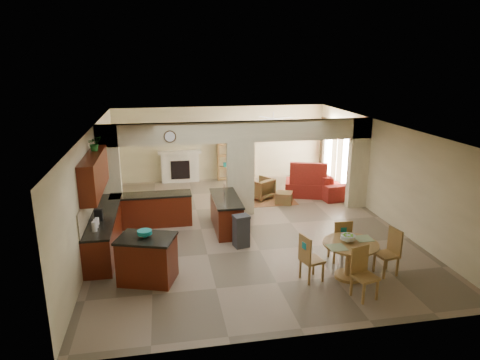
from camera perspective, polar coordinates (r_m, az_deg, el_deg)
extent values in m
plane|color=#816F59|center=(12.04, 0.91, -6.15)|extent=(10.00, 10.00, 0.00)
plane|color=white|center=(11.29, 0.98, 7.14)|extent=(10.00, 10.00, 0.00)
plane|color=beige|center=(16.39, -2.52, 4.91)|extent=(8.00, 0.00, 8.00)
plane|color=beige|center=(7.06, 9.11, -10.53)|extent=(8.00, 0.00, 8.00)
plane|color=beige|center=(11.51, -18.98, -0.71)|extent=(0.00, 10.00, 10.00)
plane|color=beige|center=(12.96, 18.56, 1.13)|extent=(0.00, 10.00, 10.00)
cube|color=beige|center=(12.43, -16.98, 0.65)|extent=(0.60, 0.25, 2.80)
cube|color=beige|center=(12.61, 0.04, 0.17)|extent=(0.80, 0.25, 2.20)
cube|color=beige|center=(13.68, 15.48, 2.14)|extent=(0.60, 0.25, 2.80)
cube|color=beige|center=(12.31, 0.04, 6.46)|extent=(8.00, 0.25, 0.60)
cube|color=#421907|center=(11.03, -17.54, -6.64)|extent=(0.60, 3.20, 0.86)
cube|color=black|center=(10.87, -17.74, -4.42)|extent=(0.62, 3.22, 0.05)
cube|color=tan|center=(10.81, -19.35, -2.91)|extent=(0.02, 3.20, 0.55)
cube|color=#421907|center=(12.22, -11.69, -4.00)|extent=(2.20, 0.60, 0.86)
cube|color=black|center=(12.07, -11.81, -1.97)|extent=(2.22, 0.62, 0.05)
cube|color=#421907|center=(10.59, -18.85, 0.82)|extent=(0.35, 2.40, 0.90)
cube|color=#421907|center=(11.69, -1.87, -4.58)|extent=(0.65, 1.80, 0.86)
cube|color=black|center=(11.54, -1.89, -2.46)|extent=(0.70, 1.85, 0.05)
cube|color=silver|center=(10.91, -1.20, -6.16)|extent=(0.58, 0.04, 0.70)
cylinder|color=#4A3218|center=(11.97, -9.33, 5.73)|extent=(0.34, 0.03, 0.34)
cube|color=brown|center=(14.21, 4.00, -2.66)|extent=(1.60, 1.30, 0.01)
cube|color=silver|center=(16.28, -7.99, 1.63)|extent=(1.40, 0.28, 1.10)
cube|color=black|center=(16.16, -7.96, 1.34)|extent=(0.70, 0.04, 0.70)
cube|color=silver|center=(16.12, -8.07, 3.68)|extent=(1.60, 0.35, 0.10)
cube|color=brown|center=(16.37, -1.19, 3.12)|extent=(1.00, 0.32, 1.80)
cube|color=white|center=(14.98, 14.22, 2.61)|extent=(0.02, 0.90, 1.90)
cube|color=white|center=(16.50, 11.81, 3.96)|extent=(0.02, 0.90, 1.90)
cube|color=white|center=(15.77, 12.92, 2.78)|extent=(0.02, 0.70, 2.10)
cube|color=#45221B|center=(14.44, 15.05, 2.05)|extent=(0.10, 0.28, 2.30)
cube|color=#45221B|center=(15.50, 13.18, 3.11)|extent=(0.10, 0.28, 2.30)
cube|color=#45221B|center=(15.95, 12.48, 3.51)|extent=(0.10, 0.28, 2.30)
cube|color=#45221B|center=(17.03, 10.93, 4.37)|extent=(0.10, 0.28, 2.30)
cylinder|color=white|center=(14.55, 4.46, 8.12)|extent=(1.00, 1.00, 0.10)
cube|color=#421907|center=(9.26, -12.24, -10.41)|extent=(1.28, 1.07, 0.94)
cube|color=black|center=(9.06, -12.42, -7.59)|extent=(1.34, 1.13, 0.05)
cylinder|color=teal|center=(9.04, -12.60, -6.99)|extent=(0.30, 0.30, 0.14)
cube|color=#313134|center=(10.65, 0.16, -6.98)|extent=(0.42, 0.37, 0.76)
cylinder|color=brown|center=(9.35, 14.54, -8.23)|extent=(1.17, 1.17, 0.04)
cylinder|color=brown|center=(9.51, 14.38, -10.32)|extent=(0.17, 0.17, 0.76)
cylinder|color=brown|center=(9.67, 14.23, -12.27)|extent=(0.59, 0.59, 0.06)
cylinder|color=#60B426|center=(9.36, 14.19, -7.50)|extent=(0.32, 0.32, 0.17)
imported|color=maroon|center=(15.31, 11.06, -0.03)|extent=(2.80, 1.35, 0.79)
cube|color=maroon|center=(14.81, 8.47, -1.05)|extent=(1.47, 1.33, 0.49)
imported|color=maroon|center=(14.28, 2.71, -1.10)|extent=(1.04, 1.05, 0.69)
cube|color=maroon|center=(13.88, 5.88, -2.37)|extent=(0.67, 0.67, 0.37)
imported|color=#165319|center=(10.89, -18.83, 4.63)|extent=(0.41, 0.39, 0.36)
cube|color=brown|center=(10.21, 13.06, -8.03)|extent=(0.43, 0.43, 0.05)
cube|color=brown|center=(10.50, 13.50, -8.73)|extent=(0.04, 0.04, 0.44)
cube|color=brown|center=(10.38, 11.75, -8.92)|extent=(0.04, 0.04, 0.44)
cube|color=brown|center=(10.22, 14.24, -9.49)|extent=(0.04, 0.04, 0.44)
cube|color=brown|center=(10.10, 12.44, -9.70)|extent=(0.04, 0.04, 0.44)
cube|color=brown|center=(9.93, 13.58, -6.88)|extent=(0.42, 0.05, 0.55)
cube|color=teal|center=(9.88, 13.66, -6.56)|extent=(0.14, 0.01, 0.14)
cube|color=brown|center=(9.85, 18.96, -9.42)|extent=(0.49, 0.49, 0.05)
cube|color=brown|center=(9.96, 17.44, -10.45)|extent=(0.04, 0.04, 0.44)
cube|color=brown|center=(9.73, 18.69, -11.22)|extent=(0.04, 0.04, 0.44)
cube|color=brown|center=(10.16, 18.98, -10.05)|extent=(0.04, 0.04, 0.44)
cube|color=brown|center=(9.94, 20.23, -10.79)|extent=(0.04, 0.04, 0.44)
cube|color=brown|center=(9.85, 19.97, -7.62)|extent=(0.12, 0.42, 0.55)
cube|color=teal|center=(9.84, 20.12, -7.22)|extent=(0.04, 0.14, 0.14)
cube|color=brown|center=(8.81, 16.34, -12.31)|extent=(0.52, 0.52, 0.05)
cube|color=brown|center=(8.71, 16.13, -14.37)|extent=(0.04, 0.04, 0.44)
cube|color=brown|center=(8.92, 17.81, -13.75)|extent=(0.04, 0.04, 0.44)
cube|color=brown|center=(8.92, 14.64, -13.47)|extent=(0.04, 0.04, 0.44)
cube|color=brown|center=(9.13, 16.31, -12.89)|extent=(0.04, 0.04, 0.44)
cube|color=brown|center=(8.80, 15.65, -10.10)|extent=(0.42, 0.15, 0.55)
cube|color=teal|center=(8.79, 15.58, -9.63)|extent=(0.14, 0.05, 0.14)
cube|color=brown|center=(9.23, 9.57, -10.50)|extent=(0.52, 0.52, 0.05)
cube|color=brown|center=(9.30, 10.99, -11.94)|extent=(0.04, 0.04, 0.44)
cube|color=brown|center=(9.54, 9.77, -11.12)|extent=(0.04, 0.04, 0.44)
cube|color=brown|center=(9.12, 9.23, -12.44)|extent=(0.04, 0.04, 0.44)
cube|color=brown|center=(9.37, 8.03, -11.58)|extent=(0.04, 0.04, 0.44)
cube|color=brown|center=(9.00, 8.65, -9.05)|extent=(0.15, 0.42, 0.55)
cube|color=teal|center=(8.96, 8.54, -8.68)|extent=(0.05, 0.14, 0.14)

